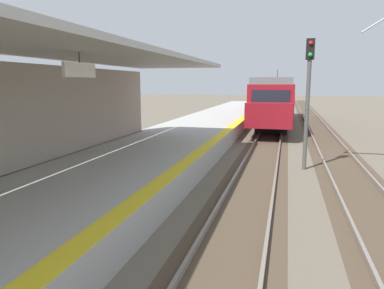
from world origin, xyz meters
name	(u,v)px	position (x,y,z in m)	size (l,w,h in m)	color
station_platform	(145,160)	(-2.50, 16.00, 0.45)	(5.00, 80.00, 0.91)	#A8A8A3
track_pair_nearest_platform	(263,156)	(1.90, 20.00, 0.05)	(2.34, 120.00, 0.16)	#4C3D2D
track_pair_middle	(339,160)	(5.30, 20.00, 0.05)	(2.34, 120.00, 0.16)	#4C3D2D
approaching_train	(275,99)	(1.90, 34.34, 2.18)	(2.93, 19.60, 4.76)	maroon
rail_signal_post	(308,91)	(3.70, 17.99, 3.19)	(0.32, 0.34, 5.20)	#4C4C4C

